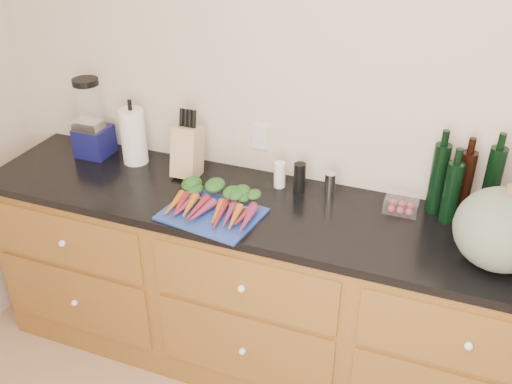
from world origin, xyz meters
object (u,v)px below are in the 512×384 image
at_px(squash, 501,229).
at_px(paper_towel, 133,136).
at_px(knife_block, 188,151).
at_px(tomato_box, 402,204).
at_px(carrots, 215,204).
at_px(cutting_board, 212,214).
at_px(blender_appliance, 91,122).

distance_m(squash, paper_towel, 1.72).
xyz_separation_m(squash, knife_block, (-1.40, 0.23, -0.03)).
bearing_deg(tomato_box, carrots, -158.73).
xyz_separation_m(cutting_board, tomato_box, (0.75, 0.33, 0.03)).
bearing_deg(cutting_board, paper_towel, 150.62).
bearing_deg(cutting_board, blender_appliance, 158.51).
relative_size(squash, tomato_box, 2.42).
distance_m(cutting_board, knife_block, 0.41).
distance_m(paper_towel, tomato_box, 1.32).
xyz_separation_m(cutting_board, knife_block, (-0.26, 0.30, 0.12)).
bearing_deg(cutting_board, tomato_box, 23.73).
distance_m(carrots, blender_appliance, 0.87).
distance_m(blender_appliance, knife_block, 0.55).
height_order(squash, knife_block, squash).
height_order(carrots, squash, squash).
height_order(squash, paper_towel, squash).
xyz_separation_m(carrots, knife_block, (-0.26, 0.26, 0.09)).
bearing_deg(knife_block, paper_towel, 176.27).
xyz_separation_m(cutting_board, carrots, (0.00, 0.04, 0.03)).
height_order(squash, tomato_box, squash).
bearing_deg(tomato_box, knife_block, -178.30).
bearing_deg(tomato_box, squash, -33.72).
height_order(cutting_board, paper_towel, paper_towel).
bearing_deg(blender_appliance, cutting_board, -21.49).
bearing_deg(carrots, paper_towel, 153.59).
xyz_separation_m(knife_block, tomato_box, (1.01, 0.03, -0.09)).
relative_size(cutting_board, knife_block, 1.68).
bearing_deg(squash, paper_towel, 171.79).
relative_size(carrots, squash, 1.14).
distance_m(cutting_board, carrots, 0.05).
bearing_deg(cutting_board, knife_block, 131.09).
distance_m(cutting_board, tomato_box, 0.82).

